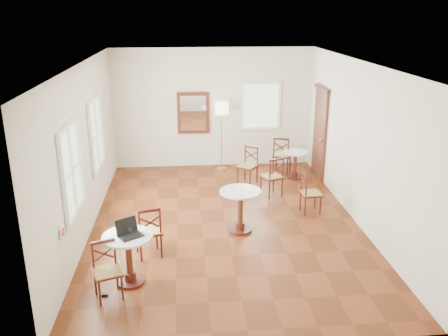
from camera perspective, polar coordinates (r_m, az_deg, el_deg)
The scene contains 17 objects.
ground at distance 9.09m, azimuth 0.16°, elevation -6.59°, with size 7.00×7.00×0.00m, color #602910.
room_shell at distance 8.71m, azimuth -0.38°, elevation 5.48°, with size 5.02×7.02×3.01m.
cafe_table_near at distance 7.15m, azimuth -11.45°, elevation -10.13°, with size 0.74×0.74×0.78m.
cafe_table_mid at distance 8.56m, azimuth 1.98°, elevation -4.64°, with size 0.75×0.75×0.79m.
cafe_table_back at distance 11.41m, azimuth 8.61°, elevation 0.76°, with size 0.62×0.62×0.65m.
chair_near_a at distance 7.85m, azimuth -9.11°, elevation -7.56°, with size 0.51×0.51×0.89m.
chair_near_b at distance 6.94m, azimuth -13.97°, elevation -11.98°, with size 0.49×0.49×0.82m.
chair_mid_a at distance 10.24m, azimuth 5.88°, elevation -1.02°, with size 0.54×0.54×0.89m.
chair_mid_b at distance 9.51m, azimuth 10.34°, elevation -3.00°, with size 0.41×0.41×0.83m.
chair_back_a at distance 11.70m, azimuth 7.03°, elevation 1.59°, with size 0.57×0.57×0.93m.
chair_back_b at distance 10.94m, azimuth 2.93°, elevation 0.31°, with size 0.56×0.56×0.87m.
floor_lamp at distance 11.62m, azimuth -0.29°, elevation 6.70°, with size 0.34×0.34×1.72m.
laptop at distance 7.00m, azimuth -11.45°, elevation -7.53°, with size 0.43×0.41×0.24m.
mouse at distance 6.90m, azimuth -11.97°, elevation -8.33°, with size 0.09×0.05×0.03m, color black.
navy_mug at distance 7.04m, azimuth -12.39°, elevation -7.53°, with size 0.12×0.08×0.09m.
water_glass at distance 6.98m, azimuth -11.25°, elevation -7.61°, with size 0.07×0.07×0.11m, color white.
power_adapter at distance 7.16m, azimuth -14.23°, elevation -14.65°, with size 0.09×0.05×0.04m, color black.
Camera 1 is at (-0.73, -8.18, 3.90)m, focal length 37.78 mm.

